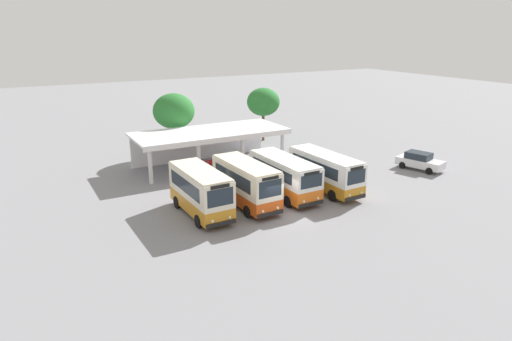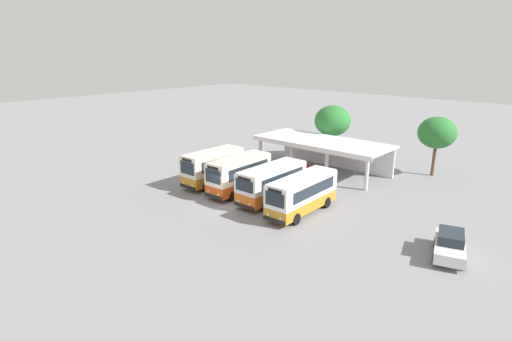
{
  "view_description": "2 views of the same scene",
  "coord_description": "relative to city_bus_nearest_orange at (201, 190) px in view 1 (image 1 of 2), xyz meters",
  "views": [
    {
      "loc": [
        -15.54,
        -24.64,
        12.59
      ],
      "look_at": [
        1.52,
        6.25,
        1.45
      ],
      "focal_mm": 31.64,
      "sensor_mm": 36.0,
      "label": 1
    },
    {
      "loc": [
        23.66,
        -22.33,
        12.65
      ],
      "look_at": [
        -0.51,
        4.71,
        1.84
      ],
      "focal_mm": 28.65,
      "sensor_mm": 36.0,
      "label": 2
    }
  ],
  "objects": [
    {
      "name": "roadside_tree_east_of_canopy",
      "position": [
        14.87,
        17.17,
        2.69
      ],
      "size": [
        3.78,
        3.78,
        6.14
      ],
      "color": "brown",
      "rests_on": "ground"
    },
    {
      "name": "roadside_tree_behind_canopy",
      "position": [
        3.59,
        15.57,
        2.84
      ],
      "size": [
        4.17,
        4.17,
        6.44
      ],
      "color": "brown",
      "rests_on": "ground"
    },
    {
      "name": "terminal_canopy",
      "position": [
        5.38,
        11.35,
        0.84
      ],
      "size": [
        14.39,
        5.97,
        3.4
      ],
      "color": "silver",
      "rests_on": "ground"
    },
    {
      "name": "city_bus_fourth_amber",
      "position": [
        10.67,
        -0.19,
        -0.12
      ],
      "size": [
        2.4,
        7.39,
        3.06
      ],
      "color": "black",
      "rests_on": "ground"
    },
    {
      "name": "waiting_chair_end_by_column",
      "position": [
        3.74,
        9.68,
        -1.3
      ],
      "size": [
        0.44,
        0.44,
        0.86
      ],
      "color": "slate",
      "rests_on": "ground"
    },
    {
      "name": "city_bus_second_in_row",
      "position": [
        3.56,
        -0.05,
        0.01
      ],
      "size": [
        2.49,
        6.79,
        3.31
      ],
      "color": "black",
      "rests_on": "ground"
    },
    {
      "name": "waiting_chair_fourth_seat",
      "position": [
        5.61,
        9.67,
        -1.3
      ],
      "size": [
        0.44,
        0.44,
        0.86
      ],
      "color": "slate",
      "rests_on": "ground"
    },
    {
      "name": "ground_plane",
      "position": [
        4.64,
        -3.1,
        -1.82
      ],
      "size": [
        180.0,
        180.0,
        0.0
      ],
      "primitive_type": "plane",
      "color": "gray"
    },
    {
      "name": "waiting_chair_second_from_end",
      "position": [
        4.36,
        9.57,
        -1.3
      ],
      "size": [
        0.44,
        0.44,
        0.86
      ],
      "color": "slate",
      "rests_on": "ground"
    },
    {
      "name": "waiting_chair_middle_seat",
      "position": [
        4.99,
        9.67,
        -1.3
      ],
      "size": [
        0.44,
        0.44,
        0.86
      ],
      "color": "slate",
      "rests_on": "ground"
    },
    {
      "name": "parked_car_flank",
      "position": [
        21.89,
        0.11,
        -0.99
      ],
      "size": [
        2.9,
        4.51,
        1.62
      ],
      "color": "black",
      "rests_on": "ground"
    },
    {
      "name": "city_bus_nearest_orange",
      "position": [
        0.0,
        0.0,
        0.0
      ],
      "size": [
        2.46,
        6.57,
        3.3
      ],
      "color": "black",
      "rests_on": "ground"
    },
    {
      "name": "city_bus_middle_cream",
      "position": [
        7.11,
        0.33,
        -0.1
      ],
      "size": [
        2.47,
        7.21,
        3.08
      ],
      "color": "black",
      "rests_on": "ground"
    }
  ]
}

